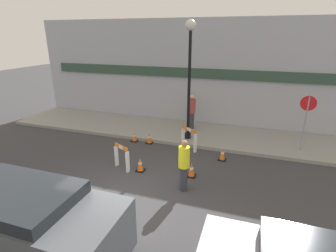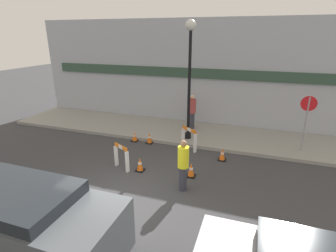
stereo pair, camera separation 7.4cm
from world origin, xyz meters
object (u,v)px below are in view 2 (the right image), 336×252
at_px(streetlamp_post, 190,66).
at_px(person_pedestrian, 192,111).
at_px(parked_car_1, 19,220).
at_px(stop_sign, 307,115).
at_px(person_worker, 183,164).

xyz_separation_m(streetlamp_post, person_pedestrian, (-0.17, 1.36, -2.38)).
relative_size(person_pedestrian, parked_car_1, 0.38).
distance_m(stop_sign, parked_car_1, 10.20).
distance_m(streetlamp_post, person_pedestrian, 2.74).
distance_m(stop_sign, person_worker, 5.75).
height_order(person_pedestrian, parked_car_1, person_pedestrian).
relative_size(streetlamp_post, person_pedestrian, 2.96).
xyz_separation_m(streetlamp_post, parked_car_1, (-1.67, -7.71, -2.46)).
relative_size(streetlamp_post, person_worker, 3.00).
relative_size(streetlamp_post, stop_sign, 2.22).
height_order(stop_sign, person_pedestrian, stop_sign).
bearing_deg(streetlamp_post, parked_car_1, -102.22).
bearing_deg(streetlamp_post, stop_sign, 1.86).
bearing_deg(person_worker, stop_sign, -74.60).
relative_size(person_worker, person_pedestrian, 0.98).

